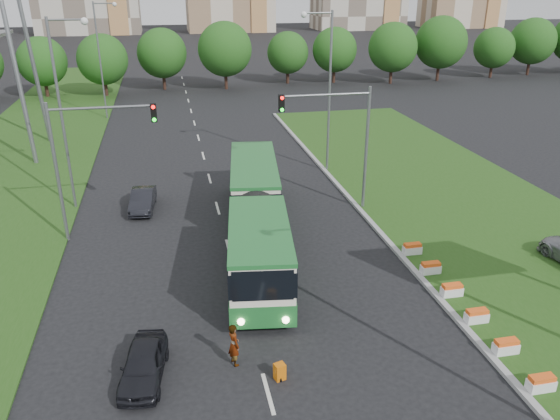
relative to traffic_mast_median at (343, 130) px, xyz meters
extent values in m
plane|color=black|center=(-4.78, -10.00, -5.35)|extent=(360.00, 360.00, 0.00)
cube|color=#224B15|center=(8.22, -2.00, -5.27)|extent=(14.00, 60.00, 0.15)
cube|color=#989898|center=(1.27, -2.00, -5.26)|extent=(0.30, 60.00, 0.18)
cube|color=#224B15|center=(-22.78, 15.00, -5.30)|extent=(12.00, 110.00, 0.10)
cylinder|color=slate|center=(1.62, 0.00, -1.35)|extent=(0.20, 0.20, 8.00)
cylinder|color=slate|center=(-1.13, 0.00, 2.25)|extent=(5.50, 0.14, 0.14)
cube|color=black|center=(-3.88, 0.00, 1.85)|extent=(0.32, 0.32, 1.00)
cylinder|color=slate|center=(-16.78, -1.00, -1.35)|extent=(0.20, 0.20, 8.00)
cylinder|color=slate|center=(-14.03, -1.00, 2.25)|extent=(5.50, 0.14, 0.14)
cube|color=black|center=(-11.28, -1.00, 1.85)|extent=(0.32, 0.32, 1.00)
cube|color=white|center=(-6.21, -8.88, -3.43)|extent=(2.75, 7.58, 2.96)
cube|color=white|center=(-6.21, 0.84, -3.43)|extent=(2.75, 9.22, 2.96)
cylinder|color=black|center=(-6.21, -4.43, -3.48)|extent=(2.75, 1.37, 2.75)
cube|color=#1D682B|center=(-6.21, -8.88, -4.42)|extent=(2.83, 7.63, 1.04)
cube|color=#1D682B|center=(-6.21, 0.84, -4.42)|extent=(2.83, 9.28, 1.04)
cube|color=black|center=(-6.21, -8.88, -2.93)|extent=(2.83, 7.63, 1.15)
cube|color=black|center=(-6.21, 0.84, -2.93)|extent=(2.83, 9.28, 1.15)
imported|color=black|center=(-12.18, -14.20, -4.71)|extent=(2.06, 3.95, 1.28)
imported|color=black|center=(-12.56, 2.80, -4.68)|extent=(1.77, 4.15, 1.33)
imported|color=gray|center=(-8.75, -14.06, -4.45)|extent=(0.61, 0.76, 1.80)
cube|color=#D5660B|center=(-7.20, -15.31, -5.01)|extent=(0.39, 0.34, 0.67)
cylinder|color=black|center=(-7.20, -15.47, -5.27)|extent=(0.04, 0.16, 0.16)
camera|label=1|loc=(-10.59, -31.48, 8.53)|focal=35.00mm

